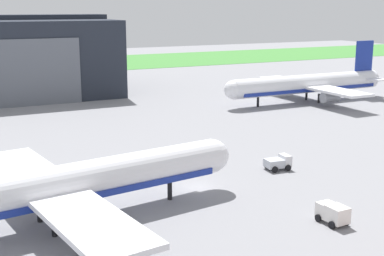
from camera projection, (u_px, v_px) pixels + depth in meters
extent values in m
plane|color=gray|center=(197.00, 187.00, 67.51)|extent=(440.00, 440.00, 0.00)
cube|color=#468B3C|center=(16.00, 67.00, 200.08)|extent=(440.00, 56.00, 0.08)
cylinder|color=white|center=(59.00, 185.00, 54.80)|extent=(39.78, 9.78, 4.20)
sphere|color=white|center=(213.00, 155.00, 65.72)|extent=(4.03, 4.03, 4.03)
cube|color=navy|center=(60.00, 196.00, 55.06)|extent=(36.65, 9.38, 0.73)
cube|color=white|center=(90.00, 221.00, 46.93)|extent=(8.62, 17.24, 0.56)
cube|color=white|center=(24.00, 169.00, 62.04)|extent=(8.62, 17.24, 0.56)
cylinder|color=gray|center=(93.00, 230.00, 48.76)|extent=(4.27, 2.85, 2.31)
cylinder|color=gray|center=(35.00, 183.00, 61.75)|extent=(4.27, 2.85, 2.31)
cylinder|color=black|center=(170.00, 190.00, 62.97)|extent=(0.56, 0.56, 2.33)
cylinder|color=black|center=(54.00, 225.00, 52.90)|extent=(0.56, 0.56, 2.33)
cylinder|color=black|center=(39.00, 212.00, 56.43)|extent=(0.56, 0.56, 2.33)
cylinder|color=white|center=(308.00, 84.00, 126.22)|extent=(41.40, 4.64, 4.39)
sphere|color=white|center=(233.00, 90.00, 117.18)|extent=(4.22, 4.22, 4.22)
sphere|color=white|center=(372.00, 78.00, 135.27)|extent=(3.42, 3.42, 3.42)
cube|color=navy|center=(307.00, 89.00, 126.49)|extent=(38.09, 4.66, 0.77)
cube|color=navy|center=(364.00, 56.00, 132.48)|extent=(5.38, 0.43, 7.46)
cube|color=white|center=(356.00, 76.00, 136.93)|extent=(3.76, 6.17, 0.28)
cube|color=white|center=(375.00, 79.00, 131.23)|extent=(3.76, 6.17, 0.28)
cube|color=white|center=(287.00, 81.00, 134.79)|extent=(6.72, 16.20, 0.56)
cube|color=white|center=(337.00, 91.00, 118.62)|extent=(6.72, 16.20, 0.56)
cylinder|color=gray|center=(287.00, 88.00, 133.66)|extent=(4.19, 2.44, 2.41)
cylinder|color=gray|center=(330.00, 97.00, 119.74)|extent=(4.19, 2.44, 2.41)
cylinder|color=black|center=(258.00, 102.00, 120.82)|extent=(0.56, 0.56, 2.25)
cylinder|color=black|center=(306.00, 95.00, 129.70)|extent=(0.56, 0.56, 2.25)
cylinder|color=black|center=(319.00, 98.00, 125.69)|extent=(0.56, 0.56, 2.25)
cube|color=white|center=(326.00, 209.00, 56.96)|extent=(1.89, 1.40, 1.59)
cube|color=white|center=(337.00, 214.00, 55.44)|extent=(1.92, 2.23, 1.72)
cylinder|color=black|center=(332.00, 215.00, 57.58)|extent=(0.29, 0.82, 0.81)
cylinder|color=black|center=(318.00, 218.00, 56.64)|extent=(0.29, 0.82, 0.81)
cylinder|color=black|center=(346.00, 221.00, 55.77)|extent=(0.29, 0.82, 0.81)
cylinder|color=black|center=(332.00, 225.00, 54.84)|extent=(0.29, 0.82, 0.81)
cube|color=silver|center=(285.00, 160.00, 74.92)|extent=(1.22, 2.18, 1.59)
cube|color=#B7BCC6|center=(274.00, 163.00, 74.34)|extent=(2.62, 2.30, 1.12)
cylinder|color=black|center=(288.00, 168.00, 74.00)|extent=(0.91, 0.33, 0.89)
cylinder|color=black|center=(280.00, 164.00, 76.07)|extent=(0.91, 0.33, 0.89)
cylinder|color=black|center=(275.00, 170.00, 73.24)|extent=(0.91, 0.33, 0.89)
cylinder|color=black|center=(267.00, 165.00, 75.31)|extent=(0.91, 0.33, 0.89)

